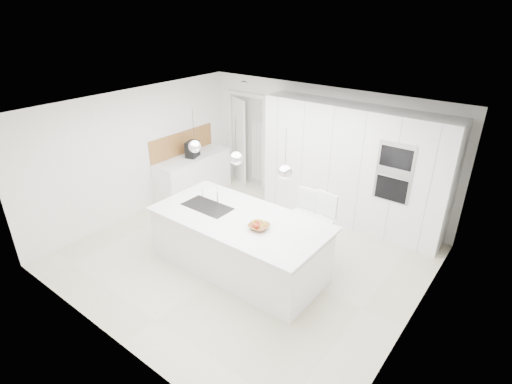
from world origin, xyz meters
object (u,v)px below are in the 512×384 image
Objects in this scene: fruit_bowl at (259,227)px; bar_stool_right at (320,231)px; island_base at (238,244)px; espresso_machine at (192,149)px; bar_stool_left at (302,223)px.

fruit_bowl is 1.14m from bar_stool_right.
island_base is 3.01m from espresso_machine.
fruit_bowl is at bearing -100.84° from bar_stool_left.
fruit_bowl is 0.27× the size of bar_stool_left.
island_base is at bearing -127.91° from bar_stool_right.
espresso_machine reaches higher than bar_stool_right.
bar_stool_left is (3.11, -0.49, -0.50)m from espresso_machine.
espresso_machine reaches higher than fruit_bowl.
bar_stool_left is (0.13, 1.05, -0.37)m from fruit_bowl.
bar_stool_right is at bearing 42.87° from island_base.
bar_stool_left reaches higher than fruit_bowl.
espresso_machine is at bearing 167.08° from bar_stool_left.
island_base is 0.68m from fruit_bowl.
island_base is 1.35m from bar_stool_right.
fruit_bowl is 0.25× the size of bar_stool_right.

